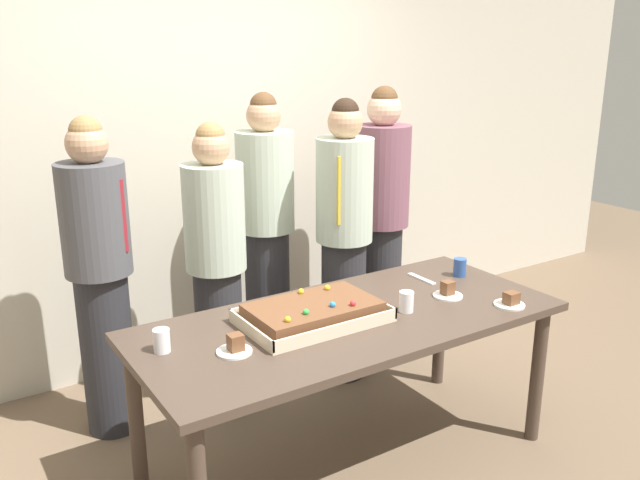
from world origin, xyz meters
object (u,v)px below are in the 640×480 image
at_px(drink_cup_middle, 460,267).
at_px(person_green_shirt_behind, 344,238).
at_px(plated_slice_far_left, 510,301).
at_px(drink_cup_nearest, 162,341).
at_px(drink_cup_far_end, 406,302).
at_px(person_far_right_suit, 100,275).
at_px(plated_slice_near_right, 448,292).
at_px(person_serving_front, 216,265).
at_px(person_striped_tie_right, 266,231).
at_px(cake_server_utensil, 421,279).
at_px(party_table, 349,334).
at_px(person_left_edge_reaching, 381,218).
at_px(plated_slice_near_left, 235,347).
at_px(sheet_cake, 313,313).

bearing_deg(drink_cup_middle, person_green_shirt_behind, 118.51).
height_order(plated_slice_far_left, drink_cup_nearest, drink_cup_nearest).
bearing_deg(drink_cup_far_end, person_far_right_suit, 138.14).
distance_m(plated_slice_near_right, drink_cup_far_end, 0.31).
height_order(drink_cup_middle, person_serving_front, person_serving_front).
xyz_separation_m(drink_cup_nearest, person_striped_tie_right, (1.04, 1.01, 0.07)).
bearing_deg(drink_cup_middle, cake_server_utensil, 161.67).
distance_m(party_table, drink_cup_middle, 0.86).
distance_m(person_striped_tie_right, person_left_edge_reaching, 0.77).
bearing_deg(cake_server_utensil, plated_slice_far_left, -77.60).
bearing_deg(plated_slice_near_right, drink_cup_middle, 35.46).
bearing_deg(plated_slice_near_left, drink_cup_far_end, -3.11).
distance_m(sheet_cake, person_serving_front, 0.82).
xyz_separation_m(plated_slice_far_left, person_green_shirt_behind, (-0.24, 1.07, 0.09)).
xyz_separation_m(sheet_cake, plated_slice_near_left, (-0.44, -0.09, -0.02)).
xyz_separation_m(sheet_cake, person_far_right_suit, (-0.72, 0.89, 0.05)).
relative_size(plated_slice_near_left, person_green_shirt_behind, 0.09).
bearing_deg(plated_slice_near_right, drink_cup_far_end, -173.10).
bearing_deg(sheet_cake, drink_cup_far_end, -17.88).
xyz_separation_m(party_table, plated_slice_near_left, (-0.61, -0.04, 0.11)).
bearing_deg(plated_slice_near_left, drink_cup_nearest, 145.69).
bearing_deg(drink_cup_middle, party_table, -170.72).
xyz_separation_m(plated_slice_far_left, drink_cup_middle, (0.10, 0.45, 0.03)).
height_order(person_serving_front, person_far_right_suit, person_far_right_suit).
xyz_separation_m(party_table, person_far_right_suit, (-0.89, 0.94, 0.18)).
xyz_separation_m(plated_slice_near_right, person_far_right_suit, (-1.46, 1.00, 0.07)).
bearing_deg(drink_cup_far_end, person_green_shirt_behind, 74.73).
height_order(plated_slice_near_left, drink_cup_far_end, drink_cup_far_end).
bearing_deg(cake_server_utensil, drink_cup_far_end, -140.34).
bearing_deg(drink_cup_middle, plated_slice_near_right, -144.54).
height_order(sheet_cake, person_left_edge_reaching, person_left_edge_reaching).
bearing_deg(party_table, person_left_edge_reaching, 45.81).
xyz_separation_m(plated_slice_near_right, drink_cup_far_end, (-0.30, -0.04, 0.03)).
xyz_separation_m(plated_slice_near_right, drink_cup_middle, (0.27, 0.19, 0.03)).
distance_m(drink_cup_far_end, person_green_shirt_behind, 0.89).
height_order(drink_cup_middle, person_far_right_suit, person_far_right_suit).
bearing_deg(person_green_shirt_behind, sheet_cake, 0.01).
distance_m(drink_cup_middle, person_serving_front, 1.34).
distance_m(drink_cup_nearest, person_left_edge_reaching, 1.97).
height_order(drink_cup_nearest, cake_server_utensil, drink_cup_nearest).
distance_m(drink_cup_nearest, person_far_right_suit, 0.82).
height_order(plated_slice_near_left, plated_slice_near_right, plated_slice_near_left).
distance_m(drink_cup_far_end, cake_server_utensil, 0.47).
distance_m(person_far_right_suit, person_left_edge_reaching, 1.82).
relative_size(cake_server_utensil, person_serving_front, 0.12).
xyz_separation_m(party_table, plated_slice_near_right, (0.57, -0.05, 0.11)).
bearing_deg(person_far_right_suit, plated_slice_near_right, 16.85).
distance_m(plated_slice_far_left, person_green_shirt_behind, 1.10).
bearing_deg(person_striped_tie_right, drink_cup_middle, 51.20).
bearing_deg(plated_slice_near_left, cake_server_utensil, 11.45).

